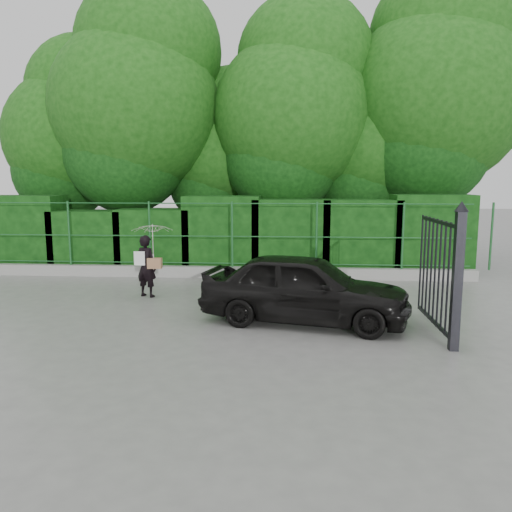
{
  "coord_description": "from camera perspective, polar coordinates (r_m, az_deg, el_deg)",
  "views": [
    {
      "loc": [
        2.01,
        -9.01,
        2.67
      ],
      "look_at": [
        1.28,
        1.3,
        1.1
      ],
      "focal_mm": 35.0,
      "sensor_mm": 36.0,
      "label": 1
    }
  ],
  "objects": [
    {
      "name": "gate",
      "position": [
        8.8,
        21.08,
        -1.64
      ],
      "size": [
        0.22,
        2.33,
        2.36
      ],
      "color": "black",
      "rests_on": "ground"
    },
    {
      "name": "hedge",
      "position": [
        14.72,
        -3.22,
        2.3
      ],
      "size": [
        14.2,
        1.2,
        2.27
      ],
      "color": "black",
      "rests_on": "ground"
    },
    {
      "name": "ground",
      "position": [
        9.61,
        -8.28,
        -7.59
      ],
      "size": [
        80.0,
        80.0,
        0.0
      ],
      "primitive_type": "plane",
      "color": "gray"
    },
    {
      "name": "fence",
      "position": [
        13.71,
        -3.49,
        2.46
      ],
      "size": [
        14.13,
        0.06,
        1.8
      ],
      "color": "#1D5827",
      "rests_on": "kerb"
    },
    {
      "name": "car",
      "position": [
        9.46,
        5.59,
        -3.65
      ],
      "size": [
        4.15,
        2.41,
        1.33
      ],
      "primitive_type": "imported",
      "rotation": [
        0.0,
        0.0,
        1.34
      ],
      "color": "black",
      "rests_on": "ground"
    },
    {
      "name": "woman",
      "position": [
        11.7,
        -11.91,
        0.86
      ],
      "size": [
        0.93,
        0.95,
        1.7
      ],
      "color": "black",
      "rests_on": "ground"
    },
    {
      "name": "trees",
      "position": [
        16.88,
        1.1,
        15.26
      ],
      "size": [
        17.1,
        6.15,
        8.08
      ],
      "color": "black",
      "rests_on": "ground"
    },
    {
      "name": "kerb",
      "position": [
        13.89,
        -4.35,
        -1.84
      ],
      "size": [
        14.0,
        0.25,
        0.3
      ],
      "primitive_type": "cube",
      "color": "#9E9E99",
      "rests_on": "ground"
    }
  ]
}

